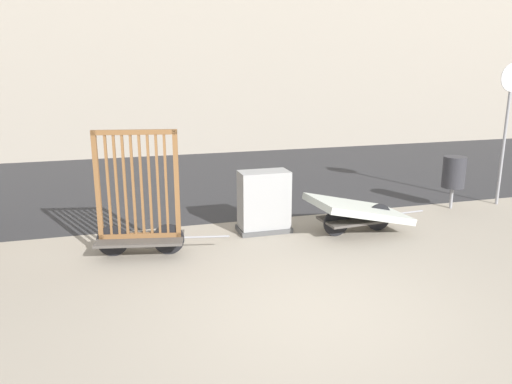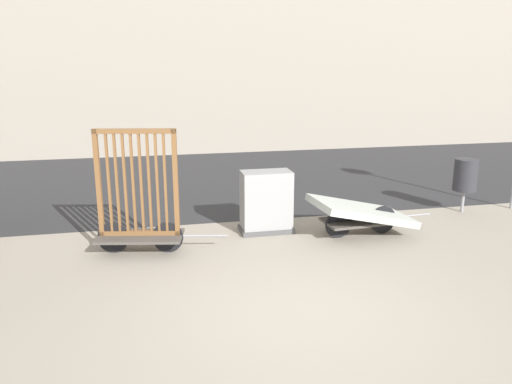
{
  "view_description": "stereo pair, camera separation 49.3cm",
  "coord_description": "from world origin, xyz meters",
  "px_view_note": "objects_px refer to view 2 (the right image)",
  "views": [
    {
      "loc": [
        -2.14,
        -4.91,
        2.82
      ],
      "look_at": [
        0.0,
        2.42,
        0.86
      ],
      "focal_mm": 35.0,
      "sensor_mm": 36.0,
      "label": 1
    },
    {
      "loc": [
        -1.66,
        -5.03,
        2.82
      ],
      "look_at": [
        0.0,
        2.42,
        0.86
      ],
      "focal_mm": 35.0,
      "sensor_mm": 36.0,
      "label": 2
    }
  ],
  "objects_px": {
    "bike_cart_with_bedframe": "(139,210)",
    "utility_cabinet": "(266,204)",
    "bike_cart_with_mattress": "(362,213)",
    "trash_bin": "(465,175)"
  },
  "relations": [
    {
      "from": "bike_cart_with_mattress",
      "to": "utility_cabinet",
      "type": "bearing_deg",
      "value": 155.77
    },
    {
      "from": "bike_cart_with_bedframe",
      "to": "bike_cart_with_mattress",
      "type": "height_order",
      "value": "bike_cart_with_bedframe"
    },
    {
      "from": "bike_cart_with_bedframe",
      "to": "bike_cart_with_mattress",
      "type": "relative_size",
      "value": 0.91
    },
    {
      "from": "bike_cart_with_bedframe",
      "to": "trash_bin",
      "type": "xyz_separation_m",
      "value": [
        6.16,
        0.86,
        0.06
      ]
    },
    {
      "from": "utility_cabinet",
      "to": "trash_bin",
      "type": "distance_m",
      "value": 4.06
    },
    {
      "from": "bike_cart_with_mattress",
      "to": "utility_cabinet",
      "type": "relative_size",
      "value": 2.07
    },
    {
      "from": "utility_cabinet",
      "to": "bike_cart_with_mattress",
      "type": "bearing_deg",
      "value": -19.93
    },
    {
      "from": "bike_cart_with_mattress",
      "to": "trash_bin",
      "type": "height_order",
      "value": "trash_bin"
    },
    {
      "from": "bike_cart_with_bedframe",
      "to": "utility_cabinet",
      "type": "bearing_deg",
      "value": 25.89
    },
    {
      "from": "utility_cabinet",
      "to": "trash_bin",
      "type": "relative_size",
      "value": 1.01
    }
  ]
}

